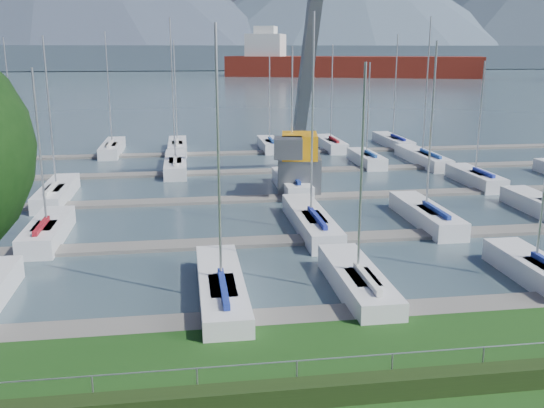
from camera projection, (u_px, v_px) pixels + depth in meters
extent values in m
cube|color=#3F525D|center=(191.00, 74.00, 267.94)|extent=(800.00, 540.00, 0.20)
cube|color=black|center=(332.00, 391.00, 18.19)|extent=(80.00, 0.70, 0.70)
cylinder|color=#9CA0A5|center=(329.00, 359.00, 18.36)|extent=(80.00, 0.04, 0.04)
cube|color=#3C4A58|center=(188.00, 57.00, 333.44)|extent=(900.00, 80.00, 12.00)
cone|color=#485769|center=(346.00, 1.00, 416.48)|extent=(300.00, 300.00, 85.00)
cube|color=slate|center=(293.00, 318.00, 24.46)|extent=(90.00, 1.60, 0.25)
cube|color=slate|center=(262.00, 242.00, 34.05)|extent=(90.00, 1.60, 0.25)
cube|color=gray|center=(244.00, 200.00, 43.63)|extent=(90.00, 1.60, 0.25)
cube|color=slate|center=(232.00, 172.00, 53.22)|extent=(90.00, 1.60, 0.25)
cube|color=gray|center=(225.00, 154.00, 62.80)|extent=(90.00, 1.60, 0.25)
cube|color=slate|center=(299.00, 173.00, 45.66)|extent=(3.69, 3.69, 2.60)
cube|color=orange|center=(299.00, 146.00, 45.14)|extent=(3.13, 3.79, 1.80)
cube|color=#57595E|center=(312.00, 23.00, 47.47)|extent=(1.08, 11.22, 19.89)
cube|color=slate|center=(288.00, 148.00, 43.00)|extent=(2.34, 2.50, 1.40)
cube|color=maroon|center=(351.00, 70.00, 235.91)|extent=(97.82, 49.75, 10.00)
cube|color=silver|center=(266.00, 50.00, 240.54)|extent=(17.90, 17.90, 12.00)
cube|color=silver|center=(266.00, 31.00, 238.80)|extent=(10.23, 10.23, 4.00)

